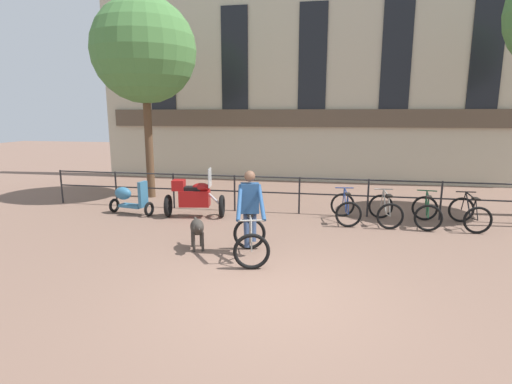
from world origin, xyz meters
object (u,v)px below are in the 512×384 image
object	(u,v)px
cyclist_with_bike	(250,219)
parked_bicycle_near_lamp	(345,208)
parked_bicycle_mid_right	(426,212)
parked_motorcycle	(194,197)
parked_bicycle_far_end	(469,214)
dog	(197,228)
parked_bicycle_mid_left	(385,210)
parked_scooter	(130,198)

from	to	relation	value
cyclist_with_bike	parked_bicycle_near_lamp	size ratio (longest dim) A/B	1.44
parked_bicycle_mid_right	parked_motorcycle	bearing A→B (deg)	10.22
parked_motorcycle	parked_bicycle_far_end	xyz separation A→B (m)	(7.05, 0.27, -0.20)
cyclist_with_bike	parked_motorcycle	size ratio (longest dim) A/B	1.02
cyclist_with_bike	dog	size ratio (longest dim) A/B	2.03
dog	parked_motorcycle	world-z (taller)	parked_motorcycle
parked_motorcycle	parked_bicycle_near_lamp	bearing A→B (deg)	-95.17
parked_bicycle_mid_left	parked_scooter	xyz separation A→B (m)	(-6.94, -0.28, 0.10)
parked_bicycle_near_lamp	parked_bicycle_mid_left	bearing A→B (deg)	173.53
parked_bicycle_mid_right	parked_scooter	distance (m)	7.95
cyclist_with_bike	parked_bicycle_near_lamp	xyz separation A→B (m)	(1.94, 2.97, -0.41)
dog	parked_bicycle_mid_left	distance (m)	4.96
dog	parked_bicycle_far_end	world-z (taller)	parked_bicycle_far_end
cyclist_with_bike	parked_bicycle_far_end	bearing A→B (deg)	17.42
cyclist_with_bike	parked_bicycle_far_end	xyz separation A→B (m)	(4.94, 2.97, -0.41)
parked_bicycle_mid_left	dog	bearing A→B (deg)	28.64
cyclist_with_bike	parked_motorcycle	bearing A→B (deg)	114.33
parked_bicycle_mid_left	parked_scooter	world-z (taller)	parked_scooter
parked_bicycle_mid_left	parked_bicycle_mid_right	world-z (taller)	same
cyclist_with_bike	parked_scooter	xyz separation A→B (m)	(-4.00, 2.69, -0.30)
cyclist_with_bike	parked_bicycle_near_lamp	distance (m)	3.57
cyclist_with_bike	parked_bicycle_mid_right	size ratio (longest dim) A/B	1.43
dog	parked_bicycle_far_end	size ratio (longest dim) A/B	0.73
parked_bicycle_far_end	parked_scooter	distance (m)	8.95
dog	parked_bicycle_mid_right	distance (m)	5.81
parked_bicycle_mid_right	parked_scooter	world-z (taller)	parked_scooter
parked_bicycle_near_lamp	parked_bicycle_far_end	size ratio (longest dim) A/B	1.03
parked_bicycle_near_lamp	parked_scooter	bearing A→B (deg)	-3.77
parked_bicycle_mid_left	cyclist_with_bike	bearing A→B (deg)	39.58
parked_bicycle_mid_left	parked_motorcycle	bearing A→B (deg)	-2.66
parked_scooter	parked_bicycle_near_lamp	bearing A→B (deg)	-76.33
parked_bicycle_far_end	parked_motorcycle	bearing A→B (deg)	-0.94
cyclist_with_bike	parked_bicycle_mid_left	xyz separation A→B (m)	(2.94, 2.97, -0.41)
parked_motorcycle	parked_bicycle_far_end	size ratio (longest dim) A/B	1.46
parked_motorcycle	parked_scooter	world-z (taller)	parked_motorcycle
parked_motorcycle	parked_scooter	distance (m)	1.90
parked_bicycle_near_lamp	parked_bicycle_mid_left	distance (m)	1.00
parked_motorcycle	parked_bicycle_near_lamp	xyz separation A→B (m)	(4.05, 0.27, -0.20)
parked_bicycle_near_lamp	parked_bicycle_far_end	world-z (taller)	same
dog	parked_bicycle_mid_right	bearing A→B (deg)	4.37
parked_motorcycle	parked_bicycle_mid_right	distance (m)	6.05
parked_motorcycle	parked_bicycle_far_end	bearing A→B (deg)	-96.76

